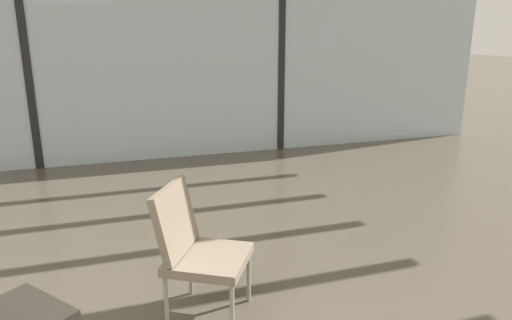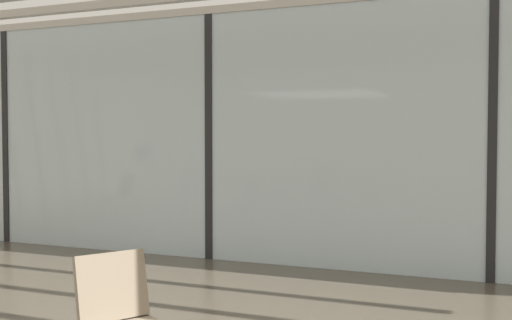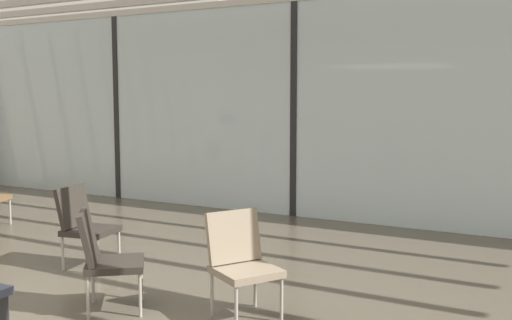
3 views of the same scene
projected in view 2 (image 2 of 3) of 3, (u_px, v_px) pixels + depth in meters
name	position (u px, v px, depth m)	size (l,w,h in m)	color
glass_curtain_wall	(210.00, 137.00, 8.13)	(14.00, 0.08, 3.24)	silver
window_mullion_0	(8.00, 137.00, 9.47)	(0.10, 0.12, 3.24)	black
window_mullion_1	(210.00, 137.00, 8.13)	(0.10, 0.12, 3.24)	black
window_mullion_2	(492.00, 137.00, 6.80)	(0.10, 0.12, 3.24)	black
parked_airplane	(224.00, 113.00, 12.61)	(13.62, 4.23, 4.23)	silver
lounge_chair_2	(120.00, 314.00, 3.92)	(0.70, 0.68, 0.87)	#7F705B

